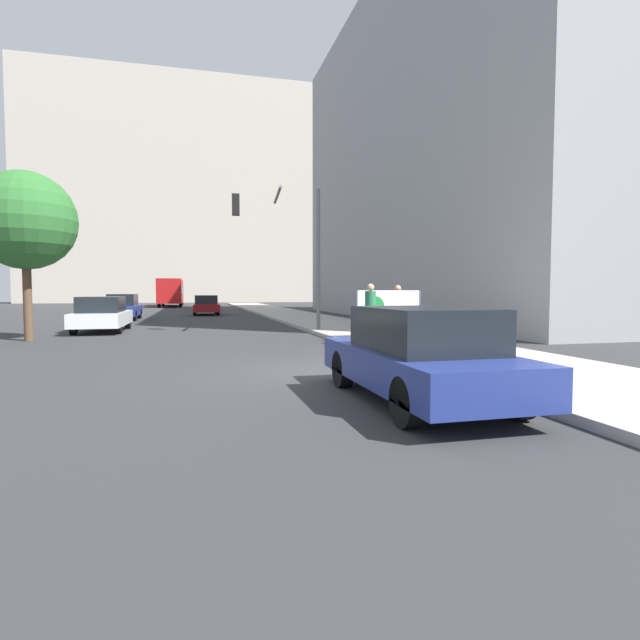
{
  "coord_description": "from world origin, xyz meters",
  "views": [
    {
      "loc": [
        -2.87,
        -9.98,
        1.67
      ],
      "look_at": [
        0.4,
        2.85,
        0.92
      ],
      "focal_mm": 28.0,
      "sensor_mm": 36.0,
      "label": 1
    }
  ],
  "objects_px": {
    "car_on_road_far_lane": "(205,303)",
    "city_bus_on_road": "(171,291)",
    "car_on_road_midblock": "(123,307)",
    "pedestrian_behind": "(398,310)",
    "seated_protester": "(403,328)",
    "parked_car_curbside": "(420,355)",
    "car_on_road_nearest": "(102,314)",
    "protest_banner": "(388,312)",
    "jogger_on_sidewalk": "(370,312)",
    "traffic_light_pole": "(288,233)",
    "car_on_road_distant": "(206,305)",
    "street_tree_near_curb": "(25,221)"
  },
  "relations": [
    {
      "from": "parked_car_curbside",
      "to": "car_on_road_midblock",
      "type": "distance_m",
      "value": 25.8
    },
    {
      "from": "jogger_on_sidewalk",
      "to": "city_bus_on_road",
      "type": "relative_size",
      "value": 0.14
    },
    {
      "from": "jogger_on_sidewalk",
      "to": "protest_banner",
      "type": "distance_m",
      "value": 1.52
    },
    {
      "from": "pedestrian_behind",
      "to": "protest_banner",
      "type": "relative_size",
      "value": 0.76
    },
    {
      "from": "seated_protester",
      "to": "car_on_road_midblock",
      "type": "distance_m",
      "value": 22.05
    },
    {
      "from": "car_on_road_far_lane",
      "to": "traffic_light_pole",
      "type": "bearing_deg",
      "value": -84.17
    },
    {
      "from": "protest_banner",
      "to": "city_bus_on_road",
      "type": "relative_size",
      "value": 0.19
    },
    {
      "from": "seated_protester",
      "to": "city_bus_on_road",
      "type": "height_order",
      "value": "city_bus_on_road"
    },
    {
      "from": "pedestrian_behind",
      "to": "car_on_road_midblock",
      "type": "distance_m",
      "value": 19.1
    },
    {
      "from": "parked_car_curbside",
      "to": "car_on_road_midblock",
      "type": "height_order",
      "value": "car_on_road_midblock"
    },
    {
      "from": "jogger_on_sidewalk",
      "to": "car_on_road_distant",
      "type": "bearing_deg",
      "value": -70.49
    },
    {
      "from": "car_on_road_far_lane",
      "to": "street_tree_near_curb",
      "type": "distance_m",
      "value": 28.55
    },
    {
      "from": "traffic_light_pole",
      "to": "car_on_road_distant",
      "type": "relative_size",
      "value": 1.25
    },
    {
      "from": "city_bus_on_road",
      "to": "street_tree_near_curb",
      "type": "height_order",
      "value": "street_tree_near_curb"
    },
    {
      "from": "car_on_road_midblock",
      "to": "car_on_road_distant",
      "type": "xyz_separation_m",
      "value": [
        4.93,
        5.57,
        -0.05
      ]
    },
    {
      "from": "car_on_road_midblock",
      "to": "pedestrian_behind",
      "type": "bearing_deg",
      "value": -55.53
    },
    {
      "from": "seated_protester",
      "to": "protest_banner",
      "type": "bearing_deg",
      "value": 64.33
    },
    {
      "from": "car_on_road_far_lane",
      "to": "city_bus_on_road",
      "type": "bearing_deg",
      "value": 104.4
    },
    {
      "from": "parked_car_curbside",
      "to": "city_bus_on_road",
      "type": "distance_m",
      "value": 53.46
    },
    {
      "from": "pedestrian_behind",
      "to": "car_on_road_distant",
      "type": "xyz_separation_m",
      "value": [
        -5.88,
        21.32,
        -0.33
      ]
    },
    {
      "from": "pedestrian_behind",
      "to": "city_bus_on_road",
      "type": "height_order",
      "value": "city_bus_on_road"
    },
    {
      "from": "traffic_light_pole",
      "to": "city_bus_on_road",
      "type": "distance_m",
      "value": 40.46
    },
    {
      "from": "car_on_road_midblock",
      "to": "city_bus_on_road",
      "type": "relative_size",
      "value": 0.38
    },
    {
      "from": "jogger_on_sidewalk",
      "to": "car_on_road_far_lane",
      "type": "relative_size",
      "value": 0.4
    },
    {
      "from": "car_on_road_nearest",
      "to": "street_tree_near_curb",
      "type": "height_order",
      "value": "street_tree_near_curb"
    },
    {
      "from": "car_on_road_nearest",
      "to": "car_on_road_far_lane",
      "type": "xyz_separation_m",
      "value": [
        4.77,
        23.94,
        -0.05
      ]
    },
    {
      "from": "seated_protester",
      "to": "city_bus_on_road",
      "type": "bearing_deg",
      "value": 90.33
    },
    {
      "from": "parked_car_curbside",
      "to": "car_on_road_nearest",
      "type": "xyz_separation_m",
      "value": [
        -6.99,
        15.6,
        0.02
      ]
    },
    {
      "from": "car_on_road_distant",
      "to": "seated_protester",
      "type": "bearing_deg",
      "value": -80.77
    },
    {
      "from": "pedestrian_behind",
      "to": "protest_banner",
      "type": "height_order",
      "value": "pedestrian_behind"
    },
    {
      "from": "traffic_light_pole",
      "to": "city_bus_on_road",
      "type": "xyz_separation_m",
      "value": [
        -6.18,
        39.92,
        -2.26
      ]
    },
    {
      "from": "jogger_on_sidewalk",
      "to": "protest_banner",
      "type": "relative_size",
      "value": 0.77
    },
    {
      "from": "jogger_on_sidewalk",
      "to": "pedestrian_behind",
      "type": "xyz_separation_m",
      "value": [
        1.48,
        1.34,
        -0.01
      ]
    },
    {
      "from": "protest_banner",
      "to": "car_on_road_midblock",
      "type": "bearing_deg",
      "value": 122.99
    },
    {
      "from": "parked_car_curbside",
      "to": "city_bus_on_road",
      "type": "height_order",
      "value": "city_bus_on_road"
    },
    {
      "from": "seated_protester",
      "to": "parked_car_curbside",
      "type": "xyz_separation_m",
      "value": [
        -1.78,
        -4.66,
        -0.06
      ]
    },
    {
      "from": "protest_banner",
      "to": "car_on_road_distant",
      "type": "distance_m",
      "value": 22.23
    },
    {
      "from": "protest_banner",
      "to": "jogger_on_sidewalk",
      "type": "bearing_deg",
      "value": -133.29
    },
    {
      "from": "protest_banner",
      "to": "car_on_road_far_lane",
      "type": "xyz_separation_m",
      "value": [
        -5.28,
        30.78,
        -0.3
      ]
    },
    {
      "from": "traffic_light_pole",
      "to": "car_on_road_distant",
      "type": "bearing_deg",
      "value": 99.47
    },
    {
      "from": "pedestrian_behind",
      "to": "street_tree_near_curb",
      "type": "bearing_deg",
      "value": 48.17
    },
    {
      "from": "jogger_on_sidewalk",
      "to": "car_on_road_distant",
      "type": "xyz_separation_m",
      "value": [
        -4.4,
        22.66,
        -0.34
      ]
    },
    {
      "from": "pedestrian_behind",
      "to": "car_on_road_midblock",
      "type": "xyz_separation_m",
      "value": [
        -10.81,
        15.74,
        -0.28
      ]
    },
    {
      "from": "pedestrian_behind",
      "to": "street_tree_near_curb",
      "type": "height_order",
      "value": "street_tree_near_curb"
    },
    {
      "from": "traffic_light_pole",
      "to": "city_bus_on_road",
      "type": "height_order",
      "value": "traffic_light_pole"
    },
    {
      "from": "seated_protester",
      "to": "car_on_road_distant",
      "type": "bearing_deg",
      "value": 90.77
    },
    {
      "from": "car_on_road_distant",
      "to": "street_tree_near_curb",
      "type": "xyz_separation_m",
      "value": [
        -6.35,
        -18.37,
        3.33
      ]
    },
    {
      "from": "city_bus_on_road",
      "to": "protest_banner",
      "type": "bearing_deg",
      "value": -78.83
    },
    {
      "from": "car_on_road_nearest",
      "to": "street_tree_near_curb",
      "type": "bearing_deg",
      "value": -115.42
    },
    {
      "from": "city_bus_on_road",
      "to": "car_on_road_midblock",
      "type": "bearing_deg",
      "value": -93.23
    }
  ]
}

